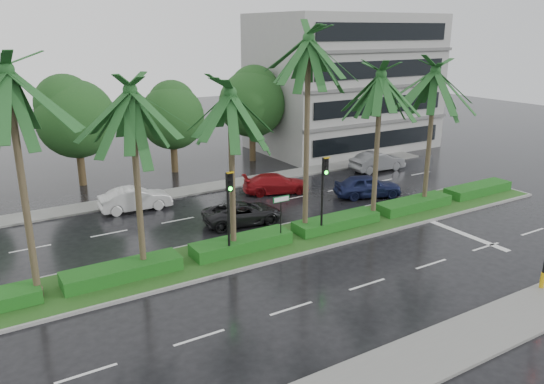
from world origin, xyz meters
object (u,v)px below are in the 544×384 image
car_red (276,183)px  car_grey (377,161)px  signal_median_left (229,202)px  car_white (135,199)px  car_blue (368,186)px  car_darkgrey (243,213)px  street_sign (281,208)px

car_red → car_grey: 9.93m
signal_median_left → car_grey: signal_median_left is taller
car_white → car_red: car_white is taller
signal_median_left → car_white: bearing=98.7°
car_red → car_white: bearing=99.4°
car_red → car_blue: (4.70, -3.96, 0.09)m
car_blue → car_darkgrey: bearing=111.8°
street_sign → car_grey: street_sign is taller
street_sign → car_grey: 17.26m
street_sign → car_grey: size_ratio=0.57×
car_darkgrey → car_red: 6.29m
street_sign → car_white: size_ratio=0.60×
car_grey → signal_median_left: bearing=119.9°
car_darkgrey → car_blue: size_ratio=1.04×
signal_median_left → street_sign: 3.13m
street_sign → car_white: (-4.50, 9.62, -1.41)m
car_darkgrey → car_red: size_ratio=1.01×
car_grey → car_red: bearing=97.3°
street_sign → car_darkgrey: (0.00, 4.07, -1.49)m
street_sign → car_grey: bearing=31.3°
signal_median_left → car_darkgrey: bearing=54.8°
car_darkgrey → car_grey: car_grey is taller
car_blue → car_grey: car_blue is taller
street_sign → car_white: 10.71m
car_darkgrey → street_sign: bearing=-171.6°
car_grey → street_sign: bearing=124.0°
car_white → signal_median_left: bearing=-166.9°
street_sign → car_blue: size_ratio=0.59×
car_white → car_red: 9.41m
car_darkgrey → car_blue: 9.50m
signal_median_left → car_grey: 20.04m
car_darkgrey → car_red: car_red is taller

